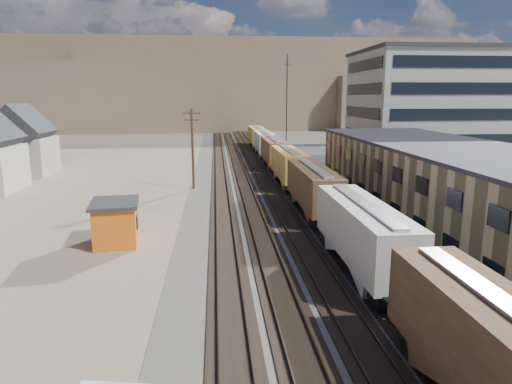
{
  "coord_description": "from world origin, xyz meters",
  "views": [
    {
      "loc": [
        -5.69,
        -14.73,
        11.41
      ],
      "look_at": [
        -2.12,
        25.24,
        3.0
      ],
      "focal_mm": 32.0,
      "sensor_mm": 36.0,
      "label": 1
    }
  ],
  "objects": [
    {
      "name": "ballast_bed",
      "position": [
        0.0,
        50.0,
        0.03
      ],
      "size": [
        18.0,
        200.0,
        0.06
      ],
      "primitive_type": "cube",
      "color": "#4C4742",
      "rests_on": "ground"
    },
    {
      "name": "dirt_yard",
      "position": [
        -20.0,
        40.0,
        0.01
      ],
      "size": [
        24.0,
        180.0,
        0.03
      ],
      "primitive_type": "cube",
      "color": "#827059",
      "rests_on": "ground"
    },
    {
      "name": "asphalt_lot",
      "position": [
        22.0,
        35.0,
        0.02
      ],
      "size": [
        26.0,
        120.0,
        0.04
      ],
      "primitive_type": "cube",
      "color": "#232326",
      "rests_on": "ground"
    },
    {
      "name": "rail_tracks",
      "position": [
        -0.55,
        50.0,
        0.11
      ],
      "size": [
        11.4,
        200.0,
        0.24
      ],
      "color": "black",
      "rests_on": "ground"
    },
    {
      "name": "freight_train",
      "position": [
        3.8,
        35.94,
        2.79
      ],
      "size": [
        3.0,
        119.74,
        4.46
      ],
      "color": "black",
      "rests_on": "ground"
    },
    {
      "name": "warehouse",
      "position": [
        14.98,
        25.0,
        3.65
      ],
      "size": [
        12.4,
        40.4,
        7.25
      ],
      "color": "tan",
      "rests_on": "ground"
    },
    {
      "name": "office_tower",
      "position": [
        27.95,
        54.95,
        9.26
      ],
      "size": [
        22.6,
        18.6,
        18.45
      ],
      "color": "#9E998E",
      "rests_on": "ground"
    },
    {
      "name": "utility_pole_north",
      "position": [
        -8.5,
        42.0,
        5.3
      ],
      "size": [
        2.2,
        0.32,
        10.0
      ],
      "color": "#382619",
      "rests_on": "ground"
    },
    {
      "name": "radio_mast",
      "position": [
        6.0,
        60.0,
        9.12
      ],
      "size": [
        1.2,
        0.16,
        18.0
      ],
      "color": "black",
      "rests_on": "ground"
    },
    {
      "name": "hills_north",
      "position": [
        0.17,
        167.92,
        14.1
      ],
      "size": [
        265.0,
        80.0,
        32.0
      ],
      "color": "brown",
      "rests_on": "ground"
    },
    {
      "name": "maintenance_shed",
      "position": [
        -13.61,
        20.71,
        1.75
      ],
      "size": [
        4.17,
        5.09,
        3.41
      ],
      "color": "orange",
      "rests_on": "ground"
    },
    {
      "name": "parked_car_blue",
      "position": [
        21.58,
        56.78,
        0.66
      ],
      "size": [
        3.57,
        5.22,
        1.33
      ],
      "primitive_type": "imported",
      "rotation": [
        0.0,
        0.0,
        0.31
      ],
      "color": "navy",
      "rests_on": "ground"
    },
    {
      "name": "parked_car_far",
      "position": [
        32.53,
        61.55,
        0.77
      ],
      "size": [
        3.53,
        4.86,
        1.54
      ],
      "primitive_type": "imported",
      "rotation": [
        0.0,
        0.0,
        0.43
      ],
      "color": "white",
      "rests_on": "ground"
    }
  ]
}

